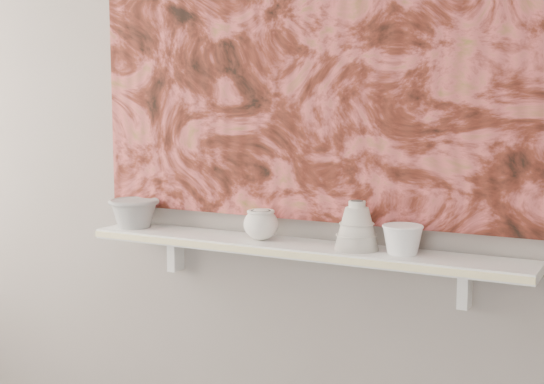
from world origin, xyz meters
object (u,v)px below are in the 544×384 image
Objects in this scene: painting at (310,39)px; bowl_white at (403,239)px; cup_cream at (261,224)px; bowl_grey at (134,213)px; bell_vessel at (357,225)px; shelf at (298,248)px.

painting is 0.66m from bowl_white.
bowl_grey is at bearing 180.00° from cup_cream.
bowl_white is (0.33, -0.08, -0.57)m from painting.
bell_vessel reaches higher than bowl_grey.
shelf is at bearing 180.00° from bowl_white.
painting is 0.58m from cup_cream.
painting reaches higher than bowl_grey.
cup_cream reaches higher than shelf.
shelf is 0.63m from painting.
bowl_white is (0.94, 0.00, -0.01)m from bowl_grey.
painting reaches higher than shelf.
cup_cream is at bearing 180.00° from bowl_white.
bowl_white is (0.14, 0.00, -0.03)m from bell_vessel.
bowl_grey reaches higher than bowl_white.
painting is 10.50× the size of bell_vessel.
painting reaches higher than bell_vessel.
cup_cream is at bearing 0.00° from bowl_grey.
bowl_white is (0.45, 0.00, -0.01)m from cup_cream.
cup_cream is 0.92× the size of bowl_white.
bowl_grey is at bearing 180.00° from bell_vessel.
bowl_grey is at bearing 180.00° from shelf.
bowl_grey is (-0.61, 0.00, 0.06)m from shelf.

